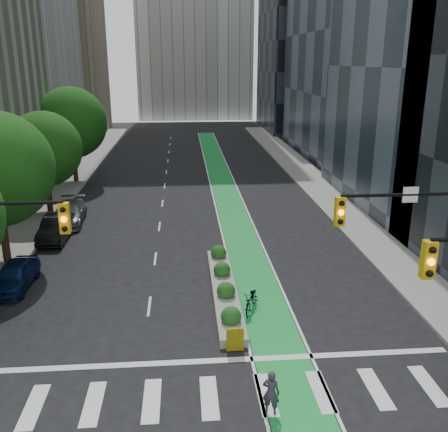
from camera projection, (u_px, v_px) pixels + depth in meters
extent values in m
plane|color=black|center=(208.00, 380.00, 18.41)|extent=(160.00, 160.00, 0.00)
cube|color=gray|center=(50.00, 202.00, 41.22)|extent=(3.60, 90.00, 0.15)
cube|color=gray|center=(329.00, 196.00, 43.09)|extent=(3.60, 90.00, 0.15)
cube|color=green|center=(223.00, 185.00, 47.17)|extent=(2.20, 70.00, 0.01)
cube|color=tan|center=(53.00, 48.00, 75.68)|extent=(14.00, 16.00, 26.00)
cube|color=black|center=(309.00, 42.00, 80.44)|extent=(14.00, 18.00, 28.00)
cylinder|color=black|center=(2.00, 222.00, 28.20)|extent=(0.44, 0.44, 5.04)
cylinder|color=black|center=(48.00, 185.00, 37.79)|extent=(0.44, 0.44, 4.48)
sphere|color=#0E420F|center=(44.00, 149.00, 36.97)|extent=(5.60, 5.60, 5.60)
cylinder|color=black|center=(74.00, 156.00, 47.19)|extent=(0.44, 0.44, 5.15)
sphere|color=#0E420F|center=(71.00, 123.00, 46.25)|extent=(6.60, 6.60, 6.60)
cube|color=gold|center=(65.00, 218.00, 16.64)|extent=(0.34, 0.28, 1.05)
sphere|color=orange|center=(64.00, 219.00, 16.49)|extent=(0.20, 0.20, 0.20)
cylinder|color=black|center=(418.00, 194.00, 17.43)|extent=(5.50, 0.12, 0.12)
cube|color=gold|center=(340.00, 211.00, 17.38)|extent=(0.34, 0.28, 1.05)
sphere|color=orange|center=(341.00, 213.00, 17.23)|extent=(0.20, 0.20, 0.20)
cube|color=white|center=(410.00, 195.00, 17.38)|extent=(0.55, 0.04, 0.55)
cube|color=gold|center=(428.00, 260.00, 13.18)|extent=(0.34, 0.28, 1.05)
sphere|color=orange|center=(431.00, 262.00, 13.03)|extent=(0.20, 0.20, 0.20)
cube|color=gray|center=(224.00, 290.00, 25.10)|extent=(1.20, 10.00, 0.40)
cube|color=yellow|center=(235.00, 339.00, 20.05)|extent=(0.70, 0.12, 1.00)
sphere|color=#194C19|center=(231.00, 316.00, 21.64)|extent=(0.90, 0.90, 0.90)
sphere|color=#194C19|center=(226.00, 291.00, 24.01)|extent=(0.90, 0.90, 0.90)
sphere|color=#194C19|center=(222.00, 270.00, 26.39)|extent=(0.90, 0.90, 0.90)
sphere|color=#194C19|center=(219.00, 253.00, 28.77)|extent=(0.90, 0.90, 0.90)
imported|color=gray|center=(251.00, 300.00, 23.39)|extent=(1.37, 2.20, 1.09)
imported|color=#333039|center=(271.00, 392.00, 16.46)|extent=(0.69, 0.59, 1.61)
imported|color=#0C1B4B|center=(15.00, 275.00, 25.65)|extent=(1.80, 4.19, 1.41)
imported|color=black|center=(56.00, 228.00, 32.62)|extent=(1.63, 4.65, 1.53)
imported|color=slate|center=(69.00, 213.00, 35.85)|extent=(2.43, 5.30, 1.50)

